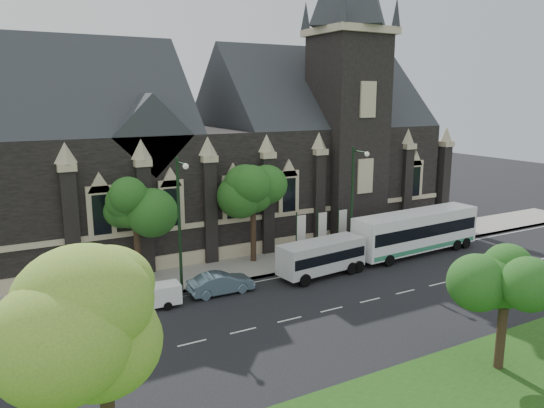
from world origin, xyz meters
TOP-DOWN VIEW (x-y plane):
  - ground at (0.00, 0.00)m, footprint 160.00×160.00m
  - sidewalk at (0.00, 9.50)m, footprint 80.00×5.00m
  - museum at (5.12, 18.78)m, footprint 40.00×17.70m
  - tree_park_near at (-11.77, -8.77)m, footprint 4.42×4.42m
  - tree_park_east at (6.18, -9.32)m, footprint 3.40×3.40m
  - tree_walk_right at (3.21, 10.71)m, footprint 4.08×4.08m
  - tree_walk_left at (-5.80, 10.70)m, footprint 3.91×3.91m
  - street_lamp_near at (10.00, 7.09)m, footprint 0.36×1.88m
  - street_lamp_mid at (-4.00, 7.09)m, footprint 0.36×1.88m
  - banner_flag_left at (6.29, 9.00)m, footprint 0.90×0.10m
  - banner_flag_center at (8.29, 9.00)m, footprint 0.90×0.10m
  - banner_flag_right at (10.29, 9.00)m, footprint 0.90×0.10m
  - tour_coach at (15.79, 6.07)m, footprint 12.15×3.33m
  - shuttle_bus at (5.93, 5.37)m, footprint 6.89×2.98m
  - box_trailer at (-5.71, 5.47)m, footprint 2.71×1.59m
  - sedan at (-1.85, 5.71)m, footprint 4.37×1.58m

SIDE VIEW (x-z plane):
  - ground at x=0.00m, z-range 0.00..0.00m
  - sidewalk at x=0.00m, z-range 0.00..0.15m
  - sedan at x=-1.85m, z-range 0.00..1.43m
  - box_trailer at x=-5.71m, z-range 0.10..1.52m
  - shuttle_bus at x=5.93m, z-range 0.21..2.80m
  - tour_coach at x=15.79m, z-range 0.16..3.67m
  - banner_flag_left at x=6.29m, z-range 0.38..4.38m
  - banner_flag_center at x=8.29m, z-range 0.38..4.38m
  - banner_flag_right at x=10.29m, z-range 0.38..4.38m
  - tree_park_east at x=6.18m, z-range 1.48..7.76m
  - street_lamp_near at x=10.00m, z-range 0.61..9.61m
  - street_lamp_mid at x=-4.00m, z-range 0.61..9.61m
  - tree_walk_left at x=-5.80m, z-range 1.91..9.55m
  - tree_walk_right at x=3.21m, z-range 1.92..9.72m
  - tree_park_near at x=-11.77m, z-range 2.14..10.70m
  - museum at x=5.12m, z-range -6.78..23.12m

